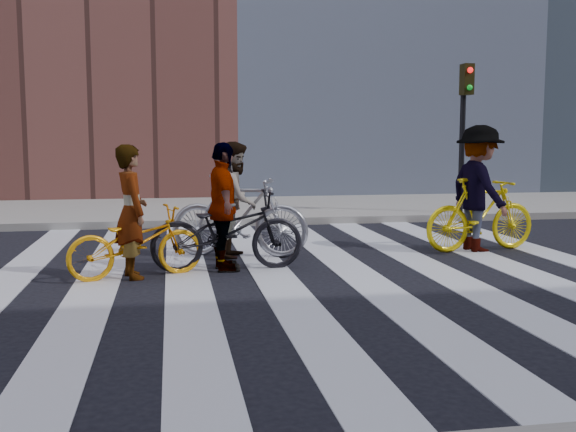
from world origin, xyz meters
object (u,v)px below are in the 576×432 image
object	(u,v)px
bike_dark_rear	(227,231)
rider_mid	(236,200)
rider_rear	(223,207)
bike_yellow_right	(481,215)
rider_left	(131,212)
bike_silver_mid	(239,216)
traffic_signal	(464,114)
rider_right	(479,189)
bike_yellow_left	(136,242)

from	to	relation	value
bike_dark_rear	rider_mid	bearing A→B (deg)	-15.85
bike_dark_rear	rider_rear	bearing A→B (deg)	86.34
bike_yellow_right	rider_left	xyz separation A→B (m)	(-5.28, -1.16, 0.27)
bike_silver_mid	rider_left	distance (m)	1.98
bike_silver_mid	bike_dark_rear	xyz separation A→B (m)	(-0.27, -1.00, -0.08)
traffic_signal	rider_right	distance (m)	4.37
bike_yellow_left	rider_left	bearing A→B (deg)	72.41
bike_dark_rear	rider_rear	world-z (taller)	rider_rear
traffic_signal	rider_rear	xyz separation A→B (m)	(-5.55, -4.79, -1.42)
bike_yellow_right	rider_mid	xyz separation A→B (m)	(-3.84, 0.11, 0.28)
rider_mid	rider_rear	xyz separation A→B (m)	(-0.27, -1.00, -0.00)
rider_right	rider_left	bearing A→B (deg)	94.30
rider_mid	rider_rear	size ratio (longest dim) A/B	1.00
bike_dark_rear	bike_silver_mid	bearing A→B (deg)	-18.55
rider_mid	rider_rear	distance (m)	1.04
traffic_signal	bike_dark_rear	world-z (taller)	traffic_signal
bike_yellow_right	rider_left	distance (m)	5.41
rider_right	bike_dark_rear	bearing A→B (deg)	94.35
bike_silver_mid	bike_dark_rear	world-z (taller)	bike_silver_mid
bike_yellow_left	rider_right	bearing A→B (deg)	-95.01
bike_yellow_left	rider_right	distance (m)	5.34
rider_left	bike_yellow_left	bearing A→B (deg)	-107.59
bike_yellow_right	rider_rear	distance (m)	4.21
traffic_signal	bike_yellow_right	xyz separation A→B (m)	(-1.45, -3.90, -1.70)
traffic_signal	rider_rear	bearing A→B (deg)	-139.23
bike_yellow_right	bike_dark_rear	xyz separation A→B (m)	(-4.05, -0.89, -0.04)
bike_dark_rear	rider_left	bearing A→B (deg)	98.62
bike_silver_mid	rider_rear	xyz separation A→B (m)	(-0.32, -1.00, 0.24)
rider_rear	rider_mid	bearing A→B (deg)	-18.55
traffic_signal	rider_left	distance (m)	8.54
rider_mid	rider_rear	bearing A→B (deg)	-177.96
bike_silver_mid	bike_dark_rear	bearing A→B (deg)	-177.96
rider_left	traffic_signal	bearing A→B (deg)	-70.69
bike_yellow_left	traffic_signal	bearing A→B (deg)	-70.48
rider_mid	rider_right	bearing A→B (deg)	-74.76
bike_dark_rear	rider_rear	xyz separation A→B (m)	(-0.05, 0.00, 0.32)
bike_silver_mid	bike_yellow_right	xyz separation A→B (m)	(3.79, -0.11, -0.04)
bike_yellow_right	bike_yellow_left	bearing A→B (deg)	94.30
traffic_signal	rider_mid	distance (m)	6.66
bike_dark_rear	rider_left	size ratio (longest dim) A/B	1.21
rider_left	rider_mid	distance (m)	1.92
bike_silver_mid	rider_mid	size ratio (longest dim) A/B	1.20
bike_dark_rear	rider_left	xyz separation A→B (m)	(-1.23, -0.27, 0.31)
traffic_signal	rider_left	bearing A→B (deg)	-143.10
bike_yellow_left	bike_silver_mid	bearing A→B (deg)	-66.34
rider_left	rider_rear	xyz separation A→B (m)	(1.18, 0.27, 0.01)
traffic_signal	rider_rear	world-z (taller)	traffic_signal
bike_yellow_left	bike_silver_mid	size ratio (longest dim) A/B	0.84
bike_yellow_left	bike_dark_rear	distance (m)	1.21
rider_left	rider_right	xyz separation A→B (m)	(5.23, 1.16, 0.14)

